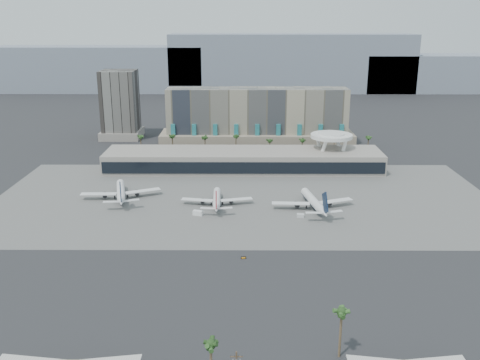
{
  "coord_description": "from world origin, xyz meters",
  "views": [
    {
      "loc": [
        -0.57,
        -210.24,
        92.2
      ],
      "look_at": [
        -1.73,
        40.0,
        14.7
      ],
      "focal_mm": 40.0,
      "sensor_mm": 36.0,
      "label": 1
    }
  ],
  "objects_px": {
    "service_vehicle_b": "(300,216)",
    "airliner_right": "(313,201)",
    "airliner_centre": "(217,199)",
    "service_vehicle_a": "(198,213)",
    "airliner_left": "(121,192)",
    "taxiway_sign": "(243,258)"
  },
  "relations": [
    {
      "from": "service_vehicle_b",
      "to": "airliner_left",
      "type": "bearing_deg",
      "value": 168.88
    },
    {
      "from": "airliner_left",
      "to": "airliner_centre",
      "type": "height_order",
      "value": "airliner_left"
    },
    {
      "from": "airliner_left",
      "to": "airliner_right",
      "type": "height_order",
      "value": "same"
    },
    {
      "from": "airliner_centre",
      "to": "service_vehicle_b",
      "type": "height_order",
      "value": "airliner_centre"
    },
    {
      "from": "airliner_left",
      "to": "service_vehicle_a",
      "type": "distance_m",
      "value": 48.88
    },
    {
      "from": "service_vehicle_b",
      "to": "airliner_right",
      "type": "bearing_deg",
      "value": 63.45
    },
    {
      "from": "service_vehicle_a",
      "to": "airliner_left",
      "type": "bearing_deg",
      "value": 168.02
    },
    {
      "from": "airliner_right",
      "to": "airliner_centre",
      "type": "bearing_deg",
      "value": 165.0
    },
    {
      "from": "airliner_centre",
      "to": "service_vehicle_a",
      "type": "bearing_deg",
      "value": -122.27
    },
    {
      "from": "airliner_left",
      "to": "taxiway_sign",
      "type": "bearing_deg",
      "value": -61.52
    },
    {
      "from": "airliner_right",
      "to": "service_vehicle_b",
      "type": "relative_size",
      "value": 12.46
    },
    {
      "from": "airliner_centre",
      "to": "service_vehicle_a",
      "type": "xyz_separation_m",
      "value": [
        -8.43,
        -14.33,
        -2.12
      ]
    },
    {
      "from": "airliner_centre",
      "to": "service_vehicle_b",
      "type": "bearing_deg",
      "value": -24.48
    },
    {
      "from": "service_vehicle_a",
      "to": "taxiway_sign",
      "type": "height_order",
      "value": "service_vehicle_a"
    },
    {
      "from": "airliner_left",
      "to": "airliner_right",
      "type": "distance_m",
      "value": 100.03
    },
    {
      "from": "airliner_right",
      "to": "service_vehicle_a",
      "type": "height_order",
      "value": "airliner_right"
    },
    {
      "from": "service_vehicle_a",
      "to": "service_vehicle_b",
      "type": "height_order",
      "value": "service_vehicle_a"
    },
    {
      "from": "airliner_centre",
      "to": "airliner_right",
      "type": "distance_m",
      "value": 48.45
    },
    {
      "from": "airliner_right",
      "to": "service_vehicle_a",
      "type": "distance_m",
      "value": 57.5
    },
    {
      "from": "airliner_left",
      "to": "service_vehicle_a",
      "type": "relative_size",
      "value": 8.96
    },
    {
      "from": "airliner_left",
      "to": "airliner_right",
      "type": "bearing_deg",
      "value": -21.61
    },
    {
      "from": "airliner_right",
      "to": "taxiway_sign",
      "type": "distance_m",
      "value": 67.26
    }
  ]
}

